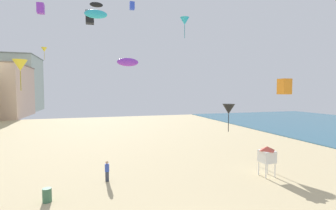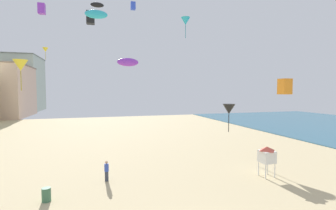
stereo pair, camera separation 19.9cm
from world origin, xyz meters
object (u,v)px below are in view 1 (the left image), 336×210
(kite_black_parafoil, at_px, (96,5))
(kite_orange_box, at_px, (284,87))
(kite_cyan_parafoil, at_px, (96,14))
(kite_cyan_delta, at_px, (185,21))
(kite_blue_box, at_px, (132,6))
(kite_yellow_delta, at_px, (20,65))
(kite_black_delta_2, at_px, (229,109))
(lifeguard_stand, at_px, (267,155))
(beach_trash_bin, at_px, (47,195))
(kite_purple_box, at_px, (41,8))
(kite_purple_parafoil, at_px, (128,62))
(kite_yellow_delta_2, at_px, (44,50))
(kite_flyer, at_px, (107,170))
(kite_black_box, at_px, (90,17))

(kite_black_parafoil, xyz_separation_m, kite_orange_box, (17.72, -20.74, -13.19))
(kite_cyan_parafoil, bearing_deg, kite_orange_box, -27.67)
(kite_cyan_delta, relative_size, kite_orange_box, 2.54)
(kite_blue_box, distance_m, kite_orange_box, 34.00)
(kite_blue_box, bearing_deg, kite_orange_box, -68.46)
(kite_yellow_delta, bearing_deg, kite_black_delta_2, 0.00)
(kite_yellow_delta, bearing_deg, lifeguard_stand, -20.63)
(kite_yellow_delta, distance_m, kite_black_parafoil, 20.89)
(kite_orange_box, bearing_deg, kite_cyan_delta, 93.05)
(lifeguard_stand, height_order, kite_black_parafoil, kite_black_parafoil)
(kite_cyan_delta, bearing_deg, kite_cyan_parafoil, -137.34)
(kite_black_delta_2, bearing_deg, kite_cyan_parafoil, 161.41)
(beach_trash_bin, distance_m, kite_purple_box, 26.89)
(kite_black_delta_2, relative_size, kite_purple_box, 2.37)
(kite_cyan_delta, bearing_deg, lifeguard_stand, -96.29)
(kite_purple_box, bearing_deg, kite_purple_parafoil, -46.31)
(kite_cyan_parafoil, height_order, kite_black_parafoil, kite_black_parafoil)
(kite_black_delta_2, distance_m, kite_yellow_delta_2, 31.12)
(kite_black_parafoil, height_order, kite_orange_box, kite_black_parafoil)
(beach_trash_bin, height_order, kite_purple_parafoil, kite_purple_parafoil)
(beach_trash_bin, xyz_separation_m, kite_cyan_delta, (19.91, 27.50, 20.25))
(lifeguard_stand, bearing_deg, kite_cyan_delta, 88.22)
(kite_yellow_delta, height_order, kite_orange_box, kite_yellow_delta)
(kite_cyan_parafoil, distance_m, kite_purple_box, 10.60)
(kite_black_parafoil, relative_size, kite_black_delta_2, 0.63)
(beach_trash_bin, xyz_separation_m, kite_blue_box, (10.23, 30.69, 23.26))
(lifeguard_stand, relative_size, kite_purple_parafoil, 1.13)
(kite_purple_parafoil, relative_size, kite_cyan_delta, 0.57)
(kite_flyer, xyz_separation_m, kite_blue_box, (6.33, 28.15, 22.80))
(kite_cyan_delta, bearing_deg, kite_black_box, -150.00)
(kite_black_box, bearing_deg, kite_yellow_delta_2, 127.61)
(kite_black_delta_2, relative_size, kite_yellow_delta_2, 1.61)
(kite_flyer, distance_m, kite_black_parafoil, 28.95)
(lifeguard_stand, distance_m, kite_yellow_delta, 22.75)
(kite_purple_parafoil, xyz_separation_m, kite_purple_box, (-10.22, 10.70, 8.05))
(kite_flyer, height_order, kite_blue_box, kite_blue_box)
(kite_yellow_delta, bearing_deg, kite_orange_box, -10.56)
(kite_flyer, distance_m, lifeguard_stand, 13.28)
(kite_flyer, bearing_deg, kite_black_parafoil, -16.63)
(kite_flyer, bearing_deg, kite_cyan_parafoil, -14.29)
(kite_cyan_parafoil, height_order, kite_purple_box, kite_purple_box)
(kite_blue_box, height_order, kite_cyan_parafoil, kite_blue_box)
(kite_black_box, bearing_deg, kite_flyer, -84.97)
(kite_purple_box, bearing_deg, kite_blue_box, 38.07)
(kite_black_box, height_order, kite_black_delta_2, kite_black_box)
(kite_orange_box, bearing_deg, kite_black_parafoil, 130.51)
(kite_cyan_delta, height_order, kite_orange_box, kite_cyan_delta)
(kite_blue_box, height_order, kite_purple_parafoil, kite_blue_box)
(kite_purple_parafoil, relative_size, kite_yellow_delta, 0.83)
(kite_black_box, bearing_deg, kite_cyan_delta, 30.00)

